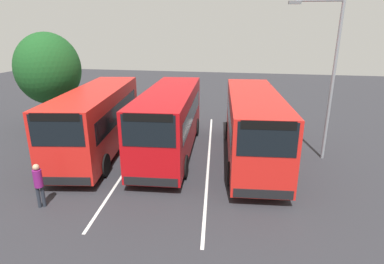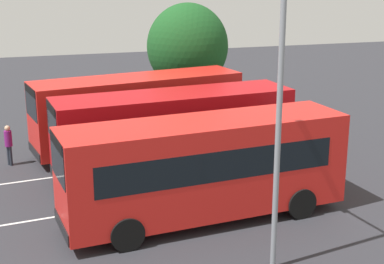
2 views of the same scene
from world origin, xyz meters
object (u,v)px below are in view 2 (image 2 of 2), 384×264
Objects in this scene: bus_far_left at (138,110)px; bus_center_right at (204,166)px; depot_tree at (188,47)px; street_lamp at (274,113)px; pedestrian at (8,142)px; bus_center_left at (174,131)px.

bus_far_left is 1.01× the size of bus_center_right.
street_lamp is at bearing 81.14° from depot_tree.
depot_tree reaches higher than pedestrian.
bus_center_right is 1.54× the size of depot_tree.
bus_center_right is at bearing 82.88° from bus_center_left.
street_lamp is (-0.67, 7.88, 2.61)m from bus_center_left.
bus_far_left reaches higher than pedestrian.
street_lamp reaches higher than bus_center_right.
bus_center_left is 10.09m from depot_tree.
bus_center_left is 8.33m from street_lamp.
bus_center_left is 1.54× the size of depot_tree.
pedestrian is at bearing 24.78° from street_lamp.
bus_center_left is at bearing 70.17° from depot_tree.
street_lamp is at bearing 86.97° from bus_far_left.
bus_far_left is at bearing 53.41° from depot_tree.
pedestrian is 11.78m from depot_tree.
depot_tree is (-2.68, -17.16, -0.53)m from street_lamp.
bus_center_left is at bearing -2.52° from street_lamp.
bus_center_left is (-0.67, 3.88, 0.00)m from bus_far_left.
bus_center_right is 4.42m from street_lamp.
bus_center_left is 5.53× the size of pedestrian.
bus_far_left and bus_center_left have the same top height.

